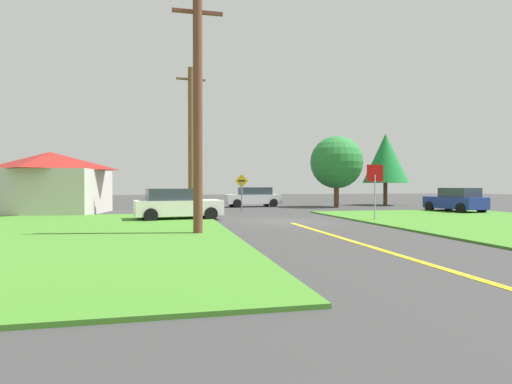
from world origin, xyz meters
name	(u,v)px	position (x,y,z in m)	size (l,w,h in m)	color
ground_plane	(286,221)	(0.00, 0.00, 0.00)	(120.00, 120.00, 0.00)	#373737
grass_verge_left	(60,235)	(-9.45, -4.00, 0.04)	(12.00, 20.00, 0.08)	#407E27
lane_stripe_center	(360,244)	(0.00, -8.00, 0.01)	(0.20, 14.00, 0.01)	yellow
stop_sign	(375,181)	(4.37, -0.81, 2.01)	(0.84, 0.11, 2.82)	#9EA0A8
car_on_crossroad	(456,200)	(12.83, 4.04, 0.80)	(2.42, 4.08, 1.62)	navy
car_approaching_junction	(253,197)	(1.26, 13.86, 0.81)	(4.75, 2.33, 1.62)	silver
parked_car_near_building	(176,204)	(-5.28, 1.99, 0.81)	(4.59, 2.60, 1.62)	white
utility_pole_near	(198,112)	(-4.68, -4.67, 4.43)	(1.80, 0.34, 8.67)	brown
utility_pole_mid	(191,140)	(-4.28, 6.29, 4.62)	(1.80, 0.36, 9.08)	brown
direction_sign	(242,188)	(-0.75, 8.10, 1.58)	(0.90, 0.16, 2.54)	slate
oak_tree_left	(337,162)	(7.90, 12.07, 3.67)	(4.31, 4.31, 5.84)	brown
pine_tree_center	(386,158)	(13.42, 13.98, 4.21)	(4.01, 4.01, 6.42)	brown
barn	(50,183)	(-12.96, 8.61, 1.95)	(6.89, 6.57, 3.90)	beige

